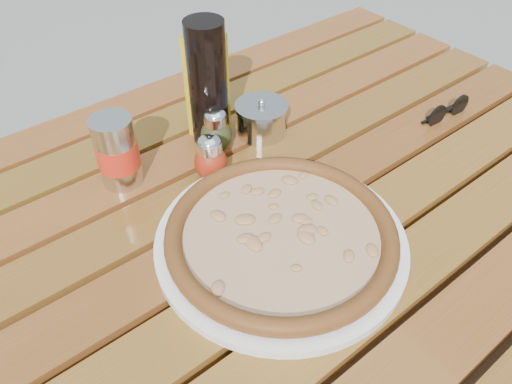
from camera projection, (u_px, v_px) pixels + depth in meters
table at (264, 246)px, 0.82m from camera, size 1.40×0.90×0.75m
plate at (281, 241)px, 0.71m from camera, size 0.46×0.46×0.01m
pizza at (281, 234)px, 0.70m from camera, size 0.45×0.45×0.03m
pepper_shaker at (210, 158)px, 0.80m from camera, size 0.07×0.07×0.08m
oregano_shaker at (216, 131)px, 0.86m from camera, size 0.06×0.06×0.08m
dark_bottle at (208, 84)px, 0.84m from camera, size 0.07×0.07×0.22m
soda_can at (117, 152)px, 0.78m from camera, size 0.08×0.08×0.12m
olive_oil_cruet at (207, 86)px, 0.86m from camera, size 0.07×0.07×0.21m
parmesan_tin at (261, 118)px, 0.90m from camera, size 0.10×0.10×0.07m
sunglasses at (447, 111)px, 0.95m from camera, size 0.11×0.03×0.04m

